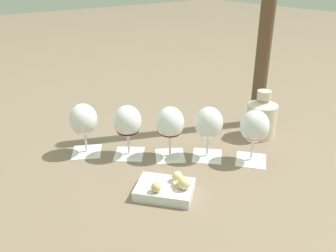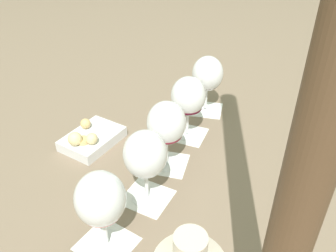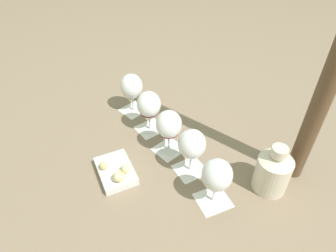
% 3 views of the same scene
% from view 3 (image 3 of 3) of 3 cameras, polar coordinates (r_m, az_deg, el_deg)
% --- Properties ---
extents(ground_plane, '(8.00, 8.00, 0.00)m').
position_cam_3_polar(ground_plane, '(1.10, -0.10, -4.15)').
color(ground_plane, '#7F6B56').
extents(tasting_card_0, '(0.13, 0.13, 0.00)m').
position_cam_3_polar(tasting_card_0, '(0.96, 8.56, -13.80)').
color(tasting_card_0, white).
rests_on(tasting_card_0, ground_plane).
extents(tasting_card_1, '(0.14, 0.14, 0.00)m').
position_cam_3_polar(tasting_card_1, '(1.03, 4.23, -8.24)').
color(tasting_card_1, white).
rests_on(tasting_card_1, ground_plane).
extents(tasting_card_2, '(0.13, 0.13, 0.00)m').
position_cam_3_polar(tasting_card_2, '(1.09, 0.14, -4.43)').
color(tasting_card_2, white).
rests_on(tasting_card_2, ground_plane).
extents(tasting_card_3, '(0.13, 0.14, 0.00)m').
position_cam_3_polar(tasting_card_3, '(1.18, -3.43, -0.51)').
color(tasting_card_3, white).
rests_on(tasting_card_3, ground_plane).
extents(tasting_card_4, '(0.13, 0.13, 0.00)m').
position_cam_3_polar(tasting_card_4, '(1.28, -6.56, 3.09)').
color(tasting_card_4, white).
rests_on(tasting_card_4, ground_plane).
extents(wine_glass_0, '(0.09, 0.09, 0.17)m').
position_cam_3_polar(wine_glass_0, '(0.87, 9.27, -9.53)').
color(wine_glass_0, white).
rests_on(wine_glass_0, tasting_card_0).
extents(wine_glass_1, '(0.09, 0.09, 0.17)m').
position_cam_3_polar(wine_glass_1, '(0.95, 4.55, -3.82)').
color(wine_glass_1, white).
rests_on(wine_glass_1, tasting_card_1).
extents(wine_glass_2, '(0.09, 0.09, 0.17)m').
position_cam_3_polar(wine_glass_2, '(1.02, 0.15, 0.00)').
color(wine_glass_2, white).
rests_on(wine_glass_2, tasting_card_2).
extents(wine_glass_3, '(0.09, 0.09, 0.17)m').
position_cam_3_polar(wine_glass_3, '(1.11, -3.65, 3.82)').
color(wine_glass_3, white).
rests_on(wine_glass_3, tasting_card_3).
extents(wine_glass_4, '(0.09, 0.09, 0.17)m').
position_cam_3_polar(wine_glass_4, '(1.21, -6.95, 7.24)').
color(wine_glass_4, white).
rests_on(wine_glass_4, tasting_card_4).
extents(ceramic_vase, '(0.11, 0.11, 0.17)m').
position_cam_3_polar(ceramic_vase, '(0.98, 19.37, -8.07)').
color(ceramic_vase, beige).
rests_on(ceramic_vase, ground_plane).
extents(snack_dish, '(0.18, 0.19, 0.06)m').
position_cam_3_polar(snack_dish, '(1.01, -9.87, -8.50)').
color(snack_dish, silver).
rests_on(snack_dish, ground_plane).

